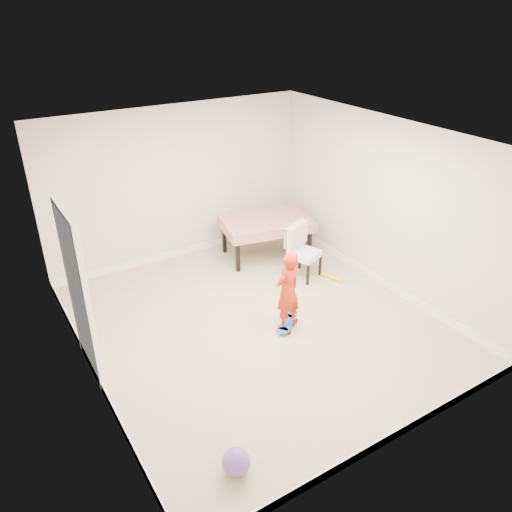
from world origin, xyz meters
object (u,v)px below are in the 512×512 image
dining_table (266,237)px  child (288,293)px  skateboard (287,324)px  balloon (236,462)px  dining_chair (305,252)px

dining_table → child: bearing=-104.0°
skateboard → balloon: bearing=-173.8°
dining_chair → skateboard: size_ratio=1.65×
child → balloon: 2.47m
skateboard → balloon: (-1.79, -1.69, 0.10)m
dining_table → dining_chair: size_ratio=1.68×
balloon → child: bearing=43.6°
dining_table → dining_chair: bearing=-71.9°
dining_table → child: size_ratio=1.31×
dining_chair → balloon: size_ratio=3.15×
skateboard → balloon: balloon is taller
child → balloon: bearing=31.0°
dining_table → balloon: (-2.71, -3.66, -0.21)m
dining_chair → skateboard: bearing=-157.4°
skateboard → dining_chair: bearing=7.4°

